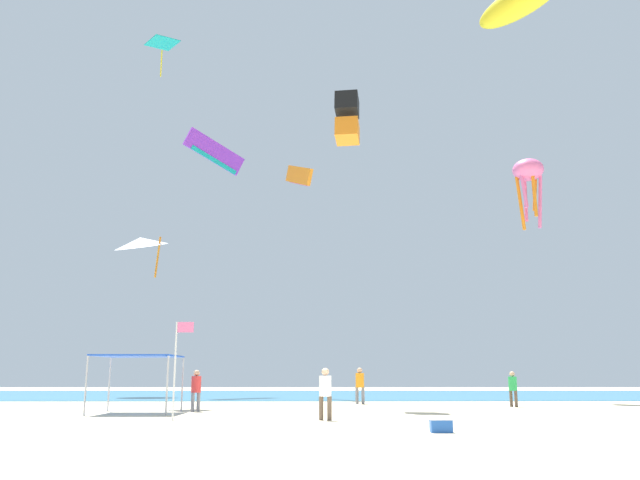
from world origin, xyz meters
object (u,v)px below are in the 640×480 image
person_near_tent (360,383)px  banner_flag (177,360)px  kite_diamond_teal (162,45)px  kite_parafoil_purple (214,152)px  canopy_tent (138,358)px  person_leftmost (196,387)px  kite_parafoil_orange (299,176)px  cooler_box (441,426)px  kite_inflatable_yellow (520,1)px  kite_octopus_pink (528,174)px  person_rightmost (325,389)px  kite_box_black (347,118)px  person_central (513,386)px  kite_delta_white (141,242)px

person_near_tent → banner_flag: size_ratio=0.56×
kite_diamond_teal → kite_parafoil_purple: bearing=-48.0°
canopy_tent → banner_flag: (2.41, -3.96, -0.15)m
person_leftmost → kite_diamond_teal: bearing=67.2°
kite_parafoil_orange → kite_parafoil_purple: (-6.55, 3.16, 2.84)m
canopy_tent → kite_parafoil_purple: 25.95m
cooler_box → kite_inflatable_yellow: kite_inflatable_yellow is taller
banner_flag → cooler_box: 9.32m
person_leftmost → kite_octopus_pink: 24.08m
person_near_tent → kite_diamond_teal: bearing=-166.4°
kite_parafoil_orange → kite_inflatable_yellow: 18.08m
person_rightmost → kite_parafoil_orange: bearing=-59.8°
kite_parafoil_orange → kite_diamond_teal: kite_diamond_teal is taller
cooler_box → person_rightmost: bearing=123.5°
kite_parafoil_orange → kite_parafoil_purple: kite_parafoil_purple is taller
person_near_tent → kite_diamond_teal: kite_diamond_teal is taller
kite_box_black → person_central: bearing=-172.9°
canopy_tent → kite_box_black: 15.81m
person_near_tent → kite_inflatable_yellow: kite_inflatable_yellow is taller
person_leftmost → kite_octopus_pink: bearing=-20.2°
kite_parafoil_orange → kite_delta_white: (-11.36, 1.83, -4.43)m
cooler_box → person_leftmost: bearing=130.7°
kite_parafoil_orange → kite_inflatable_yellow: (12.51, -11.29, 6.54)m
person_central → kite_diamond_teal: size_ratio=0.71×
kite_parafoil_orange → person_rightmost: bearing=-22.5°
cooler_box → kite_parafoil_purple: kite_parafoil_purple is taller
person_central → kite_inflatable_yellow: (2.07, 1.25, 20.78)m
kite_octopus_pink → kite_parafoil_orange: bearing=-61.7°
canopy_tent → kite_box_black: (8.65, 5.00, 12.25)m
kite_inflatable_yellow → kite_parafoil_purple: (-19.07, 14.45, -3.70)m
kite_octopus_pink → person_central: bearing=21.9°
cooler_box → kite_box_black: kite_box_black is taller
person_rightmost → kite_inflatable_yellow: (10.97, 10.02, 20.73)m
person_rightmost → kite_diamond_teal: bearing=-28.5°
kite_parafoil_orange → kite_parafoil_purple: bearing=-142.4°
person_rightmost → kite_octopus_pink: kite_octopus_pink is taller
kite_box_black → kite_parafoil_purple: 18.47m
person_central → kite_parafoil_orange: size_ratio=0.44×
person_rightmost → kite_inflatable_yellow: bearing=-111.6°
person_central → kite_octopus_pink: bearing=118.7°
canopy_tent → kite_octopus_pink: bearing=29.7°
person_leftmost → kite_inflatable_yellow: bearing=-33.1°
canopy_tent → cooler_box: bearing=-39.2°
person_near_tent → cooler_box: person_near_tent is taller
banner_flag → kite_delta_white: (-7.93, 23.13, 8.78)m
person_rightmost → banner_flag: size_ratio=0.53×
kite_inflatable_yellow → cooler_box: bearing=-61.3°
kite_parafoil_purple → person_near_tent: bearing=-87.0°
kite_inflatable_yellow → person_central: bearing=-91.2°
banner_flag → kite_parafoil_purple: bearing=97.3°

